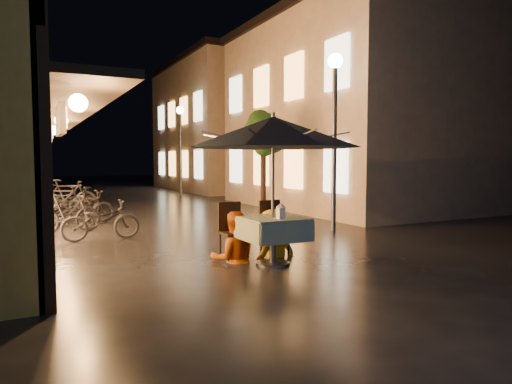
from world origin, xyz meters
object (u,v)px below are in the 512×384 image
patio_umbrella (273,132)px  person_yellow (274,210)px  table_lantern (281,210)px  bicycle_0 (101,221)px  cafe_table (273,229)px  person_orange (234,212)px  streetlamp_near (335,109)px

patio_umbrella → person_yellow: patio_umbrella is taller
table_lantern → bicycle_0: table_lantern is taller
cafe_table → person_orange: person_orange is taller
cafe_table → table_lantern: size_ratio=3.96×
streetlamp_near → bicycle_0: size_ratio=2.62×
streetlamp_near → bicycle_0: 5.90m
table_lantern → patio_umbrella: bearing=90.0°
streetlamp_near → cafe_table: streetlamp_near is taller
streetlamp_near → person_yellow: bearing=-144.6°
table_lantern → person_orange: (-0.45, 0.81, -0.10)m
patio_umbrella → person_yellow: 1.48m
patio_umbrella → person_yellow: bearing=59.5°
streetlamp_near → bicycle_0: bearing=168.2°
person_orange → person_yellow: 0.77m
patio_umbrella → bicycle_0: patio_umbrella is taller
patio_umbrella → person_orange: 1.51m
cafe_table → table_lantern: 0.42m
streetlamp_near → bicycle_0: streetlamp_near is taller
cafe_table → person_orange: size_ratio=0.60×
cafe_table → person_yellow: bearing=59.5°
patio_umbrella → bicycle_0: size_ratio=1.73×
table_lantern → person_yellow: bearing=68.0°
patio_umbrella → table_lantern: 1.26m
table_lantern → bicycle_0: 4.45m
person_orange → patio_umbrella: bearing=143.5°
streetlamp_near → table_lantern: 4.60m
streetlamp_near → patio_umbrella: streetlamp_near is taller
patio_umbrella → person_yellow: (0.33, 0.56, -1.33)m
table_lantern → person_orange: size_ratio=0.15×
cafe_table → person_yellow: 0.69m
patio_umbrella → person_orange: size_ratio=1.69×
person_yellow → cafe_table: bearing=48.7°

